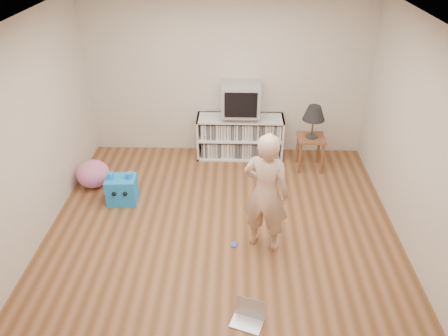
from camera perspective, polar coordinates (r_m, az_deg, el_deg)
ground at (r=5.70m, az=-0.28°, el=-8.23°), size 4.50×4.50×0.00m
walls at (r=4.99m, az=-0.32°, el=3.46°), size 4.52×4.52×2.60m
ceiling at (r=4.54m, az=-0.37°, el=18.20°), size 4.50×4.50×0.01m
media_unit at (r=7.23m, az=2.10°, el=4.15°), size 1.40×0.45×0.70m
dvd_deck at (r=7.05m, az=2.16°, el=6.89°), size 0.45×0.35×0.07m
crt_tv at (r=6.94m, az=2.21°, el=9.03°), size 0.60×0.53×0.50m
side_table at (r=6.95m, az=11.23°, el=3.00°), size 0.42×0.42×0.55m
table_lamp at (r=6.73m, az=11.68°, el=6.96°), size 0.34×0.34×0.52m
person at (r=5.06m, az=5.49°, el=-3.31°), size 0.66×0.55×1.53m
laptop at (r=4.65m, az=3.23°, el=-18.68°), size 0.38×0.34×0.22m
playing_cards at (r=5.48m, az=1.36°, el=-9.98°), size 0.09×0.10×0.02m
plush_blue at (r=6.29m, az=-13.19°, el=-2.74°), size 0.43×0.38×0.47m
plush_pink at (r=6.76m, az=-16.73°, el=-0.73°), size 0.48×0.48×0.41m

